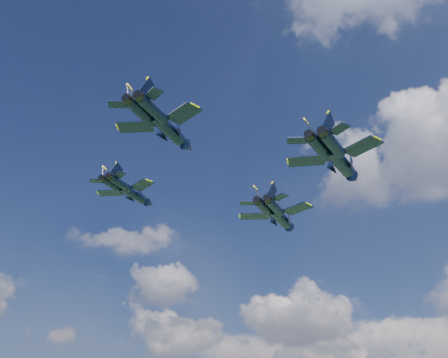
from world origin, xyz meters
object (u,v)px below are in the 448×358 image
at_px(jet_lead, 281,218).
at_px(jet_slot, 169,129).
at_px(jet_left, 134,194).
at_px(jet_right, 341,162).

distance_m(jet_lead, jet_slot, 31.02).
xyz_separation_m(jet_left, jet_right, (34.14, 4.78, -3.37)).
bearing_deg(jet_slot, jet_left, 136.25).
distance_m(jet_left, jet_slot, 21.30).
bearing_deg(jet_lead, jet_slot, -98.18).
bearing_deg(jet_left, jet_slot, -41.67).
relative_size(jet_right, jet_slot, 1.05).
relative_size(jet_lead, jet_left, 1.23).
bearing_deg(jet_right, jet_slot, -142.75).
xyz_separation_m(jet_lead, jet_right, (18.78, -14.87, -1.73)).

